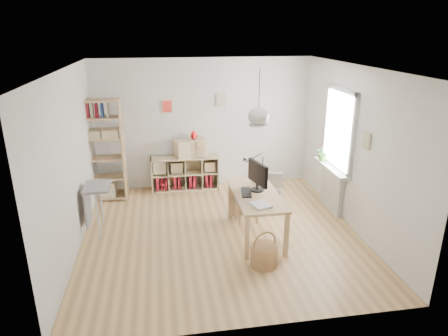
{
  "coord_description": "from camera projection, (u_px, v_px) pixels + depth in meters",
  "views": [
    {
      "loc": [
        -0.9,
        -5.86,
        3.25
      ],
      "look_at": [
        0.1,
        0.3,
        1.05
      ],
      "focal_mm": 32.0,
      "sensor_mm": 36.0,
      "label": 1
    }
  ],
  "objects": [
    {
      "name": "wicker_basket",
      "position": [
        264.0,
        255.0,
        5.72
      ],
      "size": [
        0.39,
        0.39,
        0.54
      ],
      "rotation": [
        0.0,
        0.0,
        0.36
      ],
      "color": "#9F7648",
      "rests_on": "ground"
    },
    {
      "name": "yarn_ball",
      "position": [
        257.0,
        178.0,
        6.79
      ],
      "size": [
        0.15,
        0.15,
        0.15
      ],
      "primitive_type": "sphere",
      "color": "#520A1A",
      "rests_on": "desk"
    },
    {
      "name": "room_shell",
      "position": [
        259.0,
        116.0,
        5.96
      ],
      "size": [
        4.5,
        4.5,
        4.5
      ],
      "color": "white",
      "rests_on": "ground"
    },
    {
      "name": "window_unit",
      "position": [
        340.0,
        129.0,
        7.06
      ],
      "size": [
        0.07,
        1.16,
        1.46
      ],
      "color": "white",
      "rests_on": "ground"
    },
    {
      "name": "paper_tray",
      "position": [
        260.0,
        205.0,
        5.92
      ],
      "size": [
        0.32,
        0.36,
        0.03
      ],
      "primitive_type": "cube",
      "rotation": [
        0.0,
        0.0,
        0.3
      ],
      "color": "white",
      "rests_on": "desk"
    },
    {
      "name": "storage_chest",
      "position": [
        266.0,
        197.0,
        7.61
      ],
      "size": [
        0.77,
        0.82,
        0.62
      ],
      "rotation": [
        0.0,
        0.0,
        -0.34
      ],
      "color": "silver",
      "rests_on": "ground"
    },
    {
      "name": "potted_plant",
      "position": [
        324.0,
        153.0,
        7.54
      ],
      "size": [
        0.31,
        0.28,
        0.31
      ],
      "primitive_type": "imported",
      "rotation": [
        0.0,
        0.0,
        -0.12
      ],
      "color": "#305821",
      "rests_on": "windowsill"
    },
    {
      "name": "tall_bookshelf",
      "position": [
        102.0,
        147.0,
        7.68
      ],
      "size": [
        0.8,
        0.38,
        2.0
      ],
      "color": "tan",
      "rests_on": "ground"
    },
    {
      "name": "windowsill",
      "position": [
        331.0,
        168.0,
        7.28
      ],
      "size": [
        0.22,
        1.2,
        0.06
      ],
      "primitive_type": "cube",
      "color": "white",
      "rests_on": "radiator"
    },
    {
      "name": "cube_shelf",
      "position": [
        184.0,
        175.0,
        8.44
      ],
      "size": [
        1.4,
        0.38,
        0.72
      ],
      "color": "beige",
      "rests_on": "ground"
    },
    {
      "name": "radiator",
      "position": [
        332.0,
        190.0,
        7.43
      ],
      "size": [
        0.1,
        0.8,
        0.8
      ],
      "primitive_type": "cube",
      "color": "silver",
      "rests_on": "ground"
    },
    {
      "name": "keyboard",
      "position": [
        246.0,
        192.0,
        6.39
      ],
      "size": [
        0.22,
        0.43,
        0.02
      ],
      "primitive_type": "cube",
      "rotation": [
        0.0,
        0.0,
        -0.15
      ],
      "color": "black",
      "rests_on": "desk"
    },
    {
      "name": "desk",
      "position": [
        256.0,
        199.0,
        6.4
      ],
      "size": [
        0.7,
        1.5,
        0.75
      ],
      "color": "tan",
      "rests_on": "ground"
    },
    {
      "name": "chair",
      "position": [
        246.0,
        197.0,
        7.03
      ],
      "size": [
        0.38,
        0.38,
        0.75
      ],
      "rotation": [
        0.0,
        0.0,
        0.04
      ],
      "color": "gray",
      "rests_on": "ground"
    },
    {
      "name": "task_lamp",
      "position": [
        253.0,
        164.0,
        6.86
      ],
      "size": [
        0.4,
        0.15,
        0.42
      ],
      "color": "black",
      "rests_on": "desk"
    },
    {
      "name": "side_table",
      "position": [
        94.0,
        196.0,
        6.47
      ],
      "size": [
        0.4,
        0.55,
        0.85
      ],
      "color": "gray",
      "rests_on": "ground"
    },
    {
      "name": "red_vase",
      "position": [
        194.0,
        135.0,
        8.15
      ],
      "size": [
        0.15,
        0.15,
        0.18
      ],
      "primitive_type": "ellipsoid",
      "color": "#AA100E",
      "rests_on": "drawer_chest"
    },
    {
      "name": "monitor",
      "position": [
        258.0,
        175.0,
        6.4
      ],
      "size": [
        0.22,
        0.55,
        0.48
      ],
      "rotation": [
        0.0,
        0.0,
        0.27
      ],
      "color": "black",
      "rests_on": "desk"
    },
    {
      "name": "ground",
      "position": [
        221.0,
        233.0,
        6.68
      ],
      "size": [
        4.5,
        4.5,
        0.0
      ],
      "primitive_type": "plane",
      "color": "tan",
      "rests_on": "ground"
    },
    {
      "name": "drawer_chest",
      "position": [
        190.0,
        148.0,
        8.23
      ],
      "size": [
        0.7,
        0.48,
        0.37
      ],
      "primitive_type": "cube",
      "rotation": [
        0.0,
        0.0,
        0.32
      ],
      "color": "beige",
      "rests_on": "cube_shelf"
    }
  ]
}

